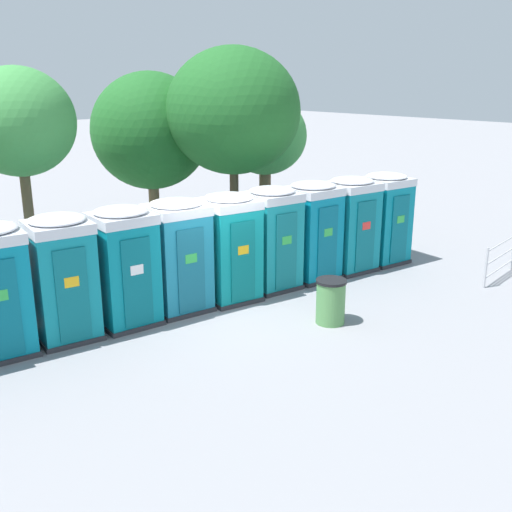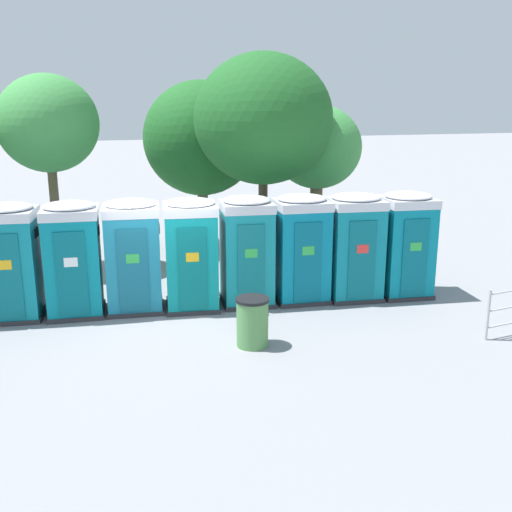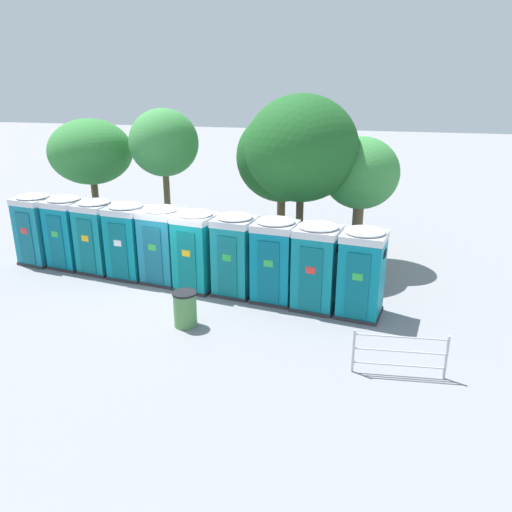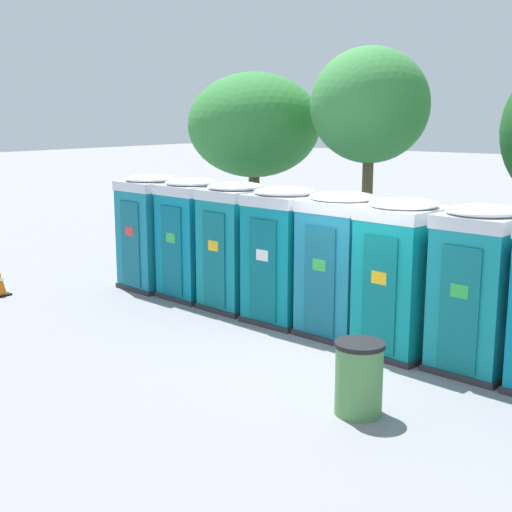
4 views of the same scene
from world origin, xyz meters
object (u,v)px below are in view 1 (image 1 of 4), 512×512
Objects in this scene: portapotty_8 at (350,224)px; portapotty_9 at (384,218)px; portapotty_3 at (124,266)px; portapotty_6 at (272,238)px; portapotty_7 at (312,230)px; street_tree_0 at (19,123)px; street_tree_3 at (233,111)px; street_tree_4 at (151,131)px; street_tree_1 at (265,137)px; event_barrier at (500,257)px; portapotty_5 at (230,247)px; portapotty_2 at (62,277)px; portapotty_4 at (178,255)px; trash_can at (331,301)px.

portapotty_8 and portapotty_9 have the same top height.
portapotty_3 is 1.00× the size of portapotty_8.
portapotty_7 is at bearing -6.39° from portapotty_6.
street_tree_3 reaches higher than street_tree_0.
street_tree_3 reaches higher than street_tree_4.
portapotty_8 is 4.71m from street_tree_1.
event_barrier is (8.79, -3.80, -0.72)m from portapotty_3.
portapotty_5 is at bearing 173.95° from portapotty_9.
portapotty_2 is 2.58m from portapotty_4.
street_tree_0 reaches higher than portapotty_7.
portapotty_4 is 6.45m from portapotty_9.
street_tree_0 is at bearing 177.06° from street_tree_1.
street_tree_1 is (2.02, 4.02, 1.95)m from portapotty_7.
street_tree_3 is (2.65, 3.04, 2.84)m from portapotty_5.
portapotty_5 is 4.94m from street_tree_3.
street_tree_3 reaches higher than portapotty_9.
portapotty_3 is at bearing -152.52° from street_tree_3.
street_tree_0 is 5.76m from street_tree_3.
street_tree_3 is at bearing 27.48° from portapotty_3.
street_tree_1 is at bearing 39.81° from portapotty_5.
street_tree_4 is (1.42, 5.48, 2.19)m from portapotty_5.
event_barrier is at bearing -77.36° from street_tree_1.
portapotty_7 is 1.24× the size of event_barrier.
portapotty_2 is 9.03m from portapotty_9.
portapotty_3 is at bearing 176.10° from portapotty_4.
portapotty_2 is at bearing 173.40° from portapotty_8.
event_barrier is (5.54, -0.93, 0.08)m from trash_can.
trash_can is at bearing -109.34° from street_tree_3.
portapotty_9 is at bearing -7.92° from portapotty_7.
street_tree_0 is 5.48× the size of trash_can.
street_tree_4 is at bearing 121.64° from portapotty_9.
portapotty_3 reaches higher than event_barrier.
portapotty_3 and portapotty_5 have the same top height.
street_tree_1 is (4.60, 3.83, 1.95)m from portapotty_5.
street_tree_1 reaches higher than portapotty_7.
street_tree_4 is at bearing 15.93° from street_tree_0.
street_tree_3 is at bearing 88.61° from portapotty_7.
portapotty_3 and portapotty_4 have the same top height.
portapotty_7 is (3.84, -0.43, 0.00)m from portapotty_4.
portapotty_6 is at bearing 145.34° from event_barrier.
trash_can is (3.25, -2.86, -0.79)m from portapotty_3.
portapotty_5 is at bearing -104.52° from street_tree_4.
trash_can is (-0.72, -8.01, -2.99)m from street_tree_4.
street_tree_1 is 2.21× the size of event_barrier.
street_tree_1 is (-0.53, 4.38, 1.95)m from portapotty_9.
portapotty_7 is at bearing -38.45° from street_tree_0.
portapotty_8 is at bearing -7.10° from portapotty_4.
event_barrier is at bearing -52.14° from portapotty_8.
street_tree_3 reaches higher than portapotty_3.
portapotty_6 is 6.63m from street_tree_0.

